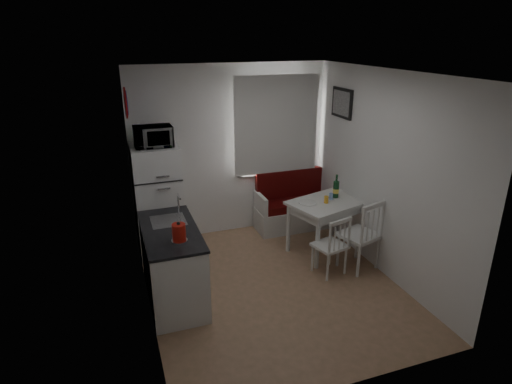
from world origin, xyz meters
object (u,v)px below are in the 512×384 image
(bench, at_px, (295,209))
(chair_left, at_px, (333,241))
(kitchen_counter, at_px, (172,263))
(dining_table, at_px, (327,207))
(fridge, at_px, (158,200))
(chair_right, at_px, (364,229))
(microwave, at_px, (153,137))
(kettle, at_px, (179,233))
(wine_bottle, at_px, (336,186))

(bench, height_order, chair_left, bench)
(kitchen_counter, height_order, dining_table, kitchen_counter)
(bench, xyz_separation_m, fridge, (-2.17, -0.11, 0.48))
(chair_right, height_order, microwave, microwave)
(fridge, bearing_deg, chair_left, -35.79)
(dining_table, bearing_deg, microwave, 145.27)
(dining_table, bearing_deg, kettle, -176.25)
(chair_right, relative_size, kettle, 2.50)
(dining_table, distance_m, chair_left, 0.72)
(microwave, bearing_deg, bench, 4.21)
(dining_table, height_order, chair_right, chair_right)
(kitchen_counter, height_order, chair_right, kitchen_counter)
(bench, relative_size, microwave, 2.62)
(kettle, bearing_deg, chair_left, 4.90)
(bench, distance_m, microwave, 2.59)
(chair_left, height_order, microwave, microwave)
(dining_table, xyz_separation_m, microwave, (-2.25, 0.74, 1.03))
(chair_left, bearing_deg, kettle, 170.51)
(dining_table, bearing_deg, chair_left, -127.52)
(chair_right, bearing_deg, kitchen_counter, 157.65)
(chair_left, bearing_deg, kitchen_counter, 160.06)
(fridge, height_order, microwave, microwave)
(dining_table, xyz_separation_m, fridge, (-2.25, 0.79, 0.10))
(kitchen_counter, bearing_deg, chair_left, -5.55)
(chair_right, relative_size, fridge, 0.37)
(kitchen_counter, bearing_deg, dining_table, 11.44)
(wine_bottle, bearing_deg, chair_left, -119.80)
(kitchen_counter, relative_size, chair_right, 2.29)
(kitchen_counter, distance_m, dining_table, 2.32)
(wine_bottle, bearing_deg, bench, 107.81)
(chair_left, distance_m, wine_bottle, 0.97)
(dining_table, height_order, microwave, microwave)
(chair_left, xyz_separation_m, kettle, (-1.97, -0.17, 0.51))
(bench, relative_size, kettle, 5.65)
(dining_table, relative_size, microwave, 2.39)
(fridge, relative_size, wine_bottle, 4.63)
(fridge, bearing_deg, dining_table, -19.26)
(chair_right, xyz_separation_m, kettle, (-2.40, -0.15, 0.40))
(dining_table, height_order, chair_left, chair_left)
(chair_left, distance_m, kettle, 2.04)
(kitchen_counter, bearing_deg, fridge, 89.10)
(bench, height_order, dining_table, bench)
(bench, relative_size, wine_bottle, 3.83)
(chair_left, height_order, chair_right, chair_right)
(chair_left, height_order, fridge, fridge)
(kitchen_counter, distance_m, fridge, 1.29)
(bench, xyz_separation_m, chair_right, (0.26, -1.57, 0.30))
(fridge, distance_m, kettle, 1.63)
(wine_bottle, bearing_deg, fridge, 164.24)
(fridge, bearing_deg, microwave, -90.00)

